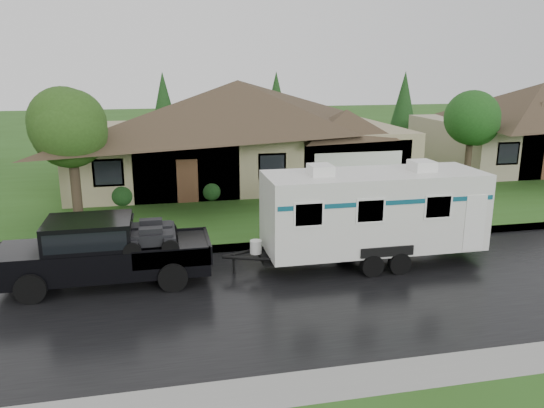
{
  "coord_description": "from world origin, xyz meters",
  "views": [
    {
      "loc": [
        -2.5,
        -16.01,
        6.55
      ],
      "look_at": [
        1.38,
        2.0,
        1.71
      ],
      "focal_mm": 35.0,
      "sensor_mm": 36.0,
      "label": 1
    }
  ],
  "objects": [
    {
      "name": "ground",
      "position": [
        0.0,
        0.0,
        0.0
      ],
      "size": [
        140.0,
        140.0,
        0.0
      ],
      "primitive_type": "plane",
      "color": "#2B5219",
      "rests_on": "ground"
    },
    {
      "name": "road",
      "position": [
        0.0,
        -2.0,
        0.01
      ],
      "size": [
        140.0,
        8.0,
        0.01
      ],
      "primitive_type": "cube",
      "color": "black",
      "rests_on": "ground"
    },
    {
      "name": "curb",
      "position": [
        0.0,
        2.25,
        0.07
      ],
      "size": [
        140.0,
        0.5,
        0.15
      ],
      "primitive_type": "cube",
      "color": "gray",
      "rests_on": "ground"
    },
    {
      "name": "lawn",
      "position": [
        0.0,
        15.0,
        0.07
      ],
      "size": [
        140.0,
        26.0,
        0.15
      ],
      "primitive_type": "cube",
      "color": "#2B5219",
      "rests_on": "ground"
    },
    {
      "name": "house_main",
      "position": [
        2.29,
        13.84,
        3.59
      ],
      "size": [
        19.44,
        10.8,
        6.9
      ],
      "color": "tan",
      "rests_on": "lawn"
    },
    {
      "name": "tree_left_green",
      "position": [
        -5.91,
        6.4,
        4.19
      ],
      "size": [
        3.52,
        3.52,
        5.83
      ],
      "color": "#382B1E",
      "rests_on": "lawn"
    },
    {
      "name": "tree_right_green",
      "position": [
        14.12,
        9.87,
        3.57
      ],
      "size": [
        2.98,
        2.98,
        4.94
      ],
      "color": "#382B1E",
      "rests_on": "lawn"
    },
    {
      "name": "shrub_row",
      "position": [
        2.0,
        9.3,
        0.65
      ],
      "size": [
        13.6,
        1.0,
        1.0
      ],
      "color": "#143814",
      "rests_on": "lawn"
    },
    {
      "name": "pickup_truck",
      "position": [
        -4.39,
        0.02,
        1.12
      ],
      "size": [
        6.25,
        2.38,
        2.08
      ],
      "color": "black",
      "rests_on": "ground"
    },
    {
      "name": "travel_trailer",
      "position": [
        4.43,
        0.02,
        1.84
      ],
      "size": [
        7.71,
        2.71,
        3.46
      ],
      "color": "silver",
      "rests_on": "ground"
    }
  ]
}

